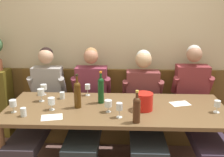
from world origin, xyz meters
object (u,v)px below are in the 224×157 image
(wine_glass_mid_left, at_px, (13,104))
(wine_glass_near_bucket, at_px, (119,107))
(wine_glass_left_end, at_px, (51,102))
(person_right_seat, at_px, (198,107))
(wine_glass_by_bottle, at_px, (41,92))
(wine_glass_center_rear, at_px, (44,87))
(person_left_seat, at_px, (88,108))
(wine_bottle_green_tall, at_px, (137,109))
(ice_bucket, at_px, (144,102))
(wine_glass_mid_right, at_px, (88,87))
(dining_table, at_px, (116,113))
(wine_bottle_clear_water, at_px, (77,94))
(wine_glass_center_front, at_px, (217,104))
(person_center_right_seat, at_px, (144,108))
(person_center_left_seat, at_px, (40,107))
(water_tumbler_left, at_px, (23,112))
(wine_bottle_amber_mid, at_px, (101,89))
(wine_glass_right_end, at_px, (108,104))
(water_tumbler_center, at_px, (62,95))
(wall_bench, at_px, (117,118))

(wine_glass_mid_left, bearing_deg, wine_glass_near_bucket, -4.37)
(wine_glass_left_end, height_order, wine_glass_near_bucket, wine_glass_near_bucket)
(person_right_seat, bearing_deg, wine_glass_by_bottle, -174.34)
(wine_glass_mid_left, bearing_deg, wine_glass_center_rear, 73.10)
(person_left_seat, relative_size, wine_bottle_green_tall, 4.12)
(ice_bucket, xyz_separation_m, wine_glass_mid_right, (-0.66, 0.42, 0.01))
(dining_table, distance_m, wine_glass_center_rear, 0.99)
(wine_bottle_clear_water, height_order, wine_glass_center_front, wine_bottle_clear_water)
(ice_bucket, bearing_deg, person_center_right_seat, 84.18)
(wine_glass_center_front, bearing_deg, person_left_seat, 163.81)
(wine_glass_center_front, xyz_separation_m, wine_glass_mid_left, (-2.12, -0.08, 0.00))
(wine_glass_mid_left, bearing_deg, wine_bottle_green_tall, -8.51)
(person_center_left_seat, bearing_deg, wine_glass_mid_right, 5.72)
(wine_glass_mid_right, distance_m, wine_glass_near_bucket, 0.74)
(dining_table, distance_m, wine_bottle_clear_water, 0.48)
(wine_glass_center_front, relative_size, water_tumbler_left, 1.46)
(wine_bottle_amber_mid, relative_size, wine_glass_mid_right, 2.63)
(wine_glass_right_end, bearing_deg, wine_glass_mid_left, -177.29)
(wine_glass_mid_left, xyz_separation_m, water_tumbler_center, (0.42, 0.42, -0.05))
(wine_glass_center_front, bearing_deg, wine_bottle_clear_water, 177.27)
(wine_glass_right_end, relative_size, wine_glass_mid_right, 0.92)
(wine_bottle_amber_mid, bearing_deg, wine_glass_by_bottle, 178.09)
(person_center_left_seat, xyz_separation_m, water_tumbler_left, (0.02, -0.58, 0.18))
(person_left_seat, distance_m, water_tumbler_center, 0.36)
(wine_glass_center_front, relative_size, wine_glass_right_end, 1.00)
(wall_bench, bearing_deg, dining_table, -90.00)
(wine_glass_left_end, relative_size, wine_glass_mid_left, 1.02)
(person_left_seat, relative_size, wine_bottle_clear_water, 3.54)
(wine_glass_left_end, distance_m, water_tumbler_center, 0.34)
(person_right_seat, distance_m, wine_glass_center_rear, 1.90)
(person_center_right_seat, distance_m, wine_bottle_green_tall, 0.75)
(person_right_seat, xyz_separation_m, ice_bucket, (-0.69, -0.39, 0.21))
(person_center_left_seat, distance_m, water_tumbler_center, 0.35)
(person_center_right_seat, xyz_separation_m, water_tumbler_center, (-0.98, -0.07, 0.18))
(wine_glass_left_end, bearing_deg, wine_glass_mid_left, -168.44)
(person_center_left_seat, height_order, person_right_seat, person_right_seat)
(person_center_left_seat, xyz_separation_m, wine_bottle_amber_mid, (0.77, -0.18, 0.30))
(wall_bench, bearing_deg, person_left_seat, -130.84)
(water_tumbler_left, bearing_deg, wine_glass_by_bottle, 82.14)
(person_center_right_seat, height_order, wine_bottle_amber_mid, person_center_right_seat)
(person_center_left_seat, height_order, wine_glass_mid_left, person_center_left_seat)
(wine_bottle_clear_water, bearing_deg, wine_bottle_amber_mid, 31.58)
(person_left_seat, distance_m, wine_glass_right_end, 0.57)
(water_tumbler_left, bearing_deg, wine_glass_mid_left, 145.57)
(ice_bucket, bearing_deg, wine_glass_left_end, -177.63)
(wine_bottle_amber_mid, distance_m, wine_glass_left_end, 0.56)
(wine_bottle_clear_water, bearing_deg, wine_glass_right_end, -17.20)
(wine_bottle_clear_water, relative_size, water_tumbler_center, 4.64)
(wine_glass_mid_right, height_order, wine_glass_center_rear, wine_glass_mid_right)
(wine_glass_right_end, distance_m, wine_glass_by_bottle, 0.84)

